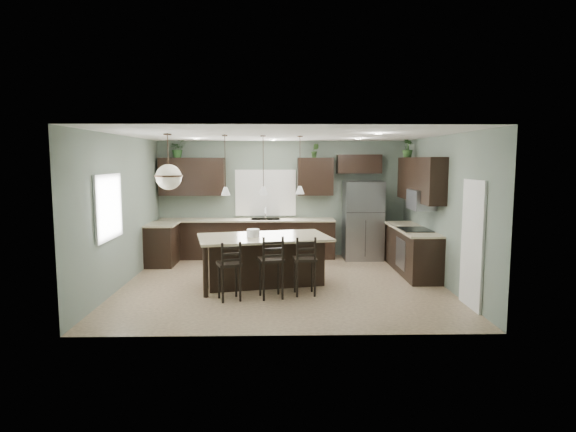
% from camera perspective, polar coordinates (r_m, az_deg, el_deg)
% --- Properties ---
extents(ground, '(6.00, 6.00, 0.00)m').
position_cam_1_polar(ground, '(9.28, -0.57, -7.98)').
color(ground, '#9E8466').
rests_on(ground, ground).
extents(pantry_door, '(0.04, 0.82, 2.04)m').
position_cam_1_polar(pantry_door, '(8.14, 21.00, -3.15)').
color(pantry_door, white).
rests_on(pantry_door, ground).
extents(window_back, '(1.35, 0.02, 1.00)m').
position_cam_1_polar(window_back, '(11.74, -2.68, 2.77)').
color(window_back, white).
rests_on(window_back, room_shell).
extents(window_left, '(0.02, 1.10, 1.00)m').
position_cam_1_polar(window_left, '(8.71, -20.57, 1.00)').
color(window_left, white).
rests_on(window_left, room_shell).
extents(left_return_cabs, '(0.60, 0.90, 0.90)m').
position_cam_1_polar(left_return_cabs, '(11.15, -14.70, -3.34)').
color(left_return_cabs, black).
rests_on(left_return_cabs, ground).
extents(left_return_countertop, '(0.66, 0.96, 0.04)m').
position_cam_1_polar(left_return_countertop, '(11.08, -14.68, -0.95)').
color(left_return_countertop, beige).
rests_on(left_return_countertop, left_return_cabs).
extents(back_lower_cabs, '(4.20, 0.60, 0.90)m').
position_cam_1_polar(back_lower_cabs, '(11.61, -4.91, -2.76)').
color(back_lower_cabs, black).
rests_on(back_lower_cabs, ground).
extents(back_countertop, '(4.20, 0.66, 0.04)m').
position_cam_1_polar(back_countertop, '(11.52, -4.94, -0.47)').
color(back_countertop, beige).
rests_on(back_countertop, back_lower_cabs).
extents(sink_inset, '(0.70, 0.45, 0.01)m').
position_cam_1_polar(sink_inset, '(11.50, -2.70, -0.39)').
color(sink_inset, gray).
rests_on(sink_inset, back_countertop).
extents(faucet, '(0.02, 0.02, 0.28)m').
position_cam_1_polar(faucet, '(11.45, -2.71, 0.31)').
color(faucet, silver).
rests_on(faucet, back_countertop).
extents(back_upper_left, '(1.55, 0.34, 0.90)m').
position_cam_1_polar(back_upper_left, '(11.74, -11.30, 4.60)').
color(back_upper_left, black).
rests_on(back_upper_left, room_shell).
extents(back_upper_right, '(0.85, 0.34, 0.90)m').
position_cam_1_polar(back_upper_right, '(11.60, 3.25, 4.70)').
color(back_upper_right, black).
rests_on(back_upper_right, room_shell).
extents(fridge_header, '(1.05, 0.34, 0.45)m').
position_cam_1_polar(fridge_header, '(11.72, 8.41, 6.12)').
color(fridge_header, black).
rests_on(fridge_header, room_shell).
extents(right_lower_cabs, '(0.60, 2.35, 0.90)m').
position_cam_1_polar(right_lower_cabs, '(10.41, 14.44, -4.04)').
color(right_lower_cabs, black).
rests_on(right_lower_cabs, ground).
extents(right_countertop, '(0.66, 2.35, 0.04)m').
position_cam_1_polar(right_countertop, '(10.33, 14.41, -1.48)').
color(right_countertop, beige).
rests_on(right_countertop, right_lower_cabs).
extents(cooktop, '(0.58, 0.75, 0.02)m').
position_cam_1_polar(cooktop, '(10.07, 14.83, -1.56)').
color(cooktop, black).
rests_on(cooktop, right_countertop).
extents(wall_oven_front, '(0.01, 0.72, 0.60)m').
position_cam_1_polar(wall_oven_front, '(10.07, 13.18, -4.36)').
color(wall_oven_front, gray).
rests_on(wall_oven_front, right_lower_cabs).
extents(right_upper_cabs, '(0.34, 2.35, 0.90)m').
position_cam_1_polar(right_upper_cabs, '(10.28, 15.38, 4.22)').
color(right_upper_cabs, black).
rests_on(right_upper_cabs, room_shell).
extents(microwave, '(0.40, 0.75, 0.40)m').
position_cam_1_polar(microwave, '(10.03, 15.48, 1.87)').
color(microwave, gray).
rests_on(microwave, right_upper_cabs).
extents(refrigerator, '(0.90, 0.74, 1.85)m').
position_cam_1_polar(refrigerator, '(11.52, 8.86, -0.50)').
color(refrigerator, gray).
rests_on(refrigerator, ground).
extents(kitchen_island, '(2.63, 1.84, 0.92)m').
position_cam_1_polar(kitchen_island, '(9.11, -2.88, -5.28)').
color(kitchen_island, black).
rests_on(kitchen_island, ground).
extents(serving_dish, '(0.24, 0.24, 0.14)m').
position_cam_1_polar(serving_dish, '(8.98, -4.16, -2.01)').
color(serving_dish, silver).
rests_on(serving_dish, kitchen_island).
extents(bar_stool_left, '(0.47, 0.47, 1.01)m').
position_cam_1_polar(bar_stool_left, '(8.14, -6.97, -6.44)').
color(bar_stool_left, black).
rests_on(bar_stool_left, ground).
extents(bar_stool_center, '(0.48, 0.48, 1.09)m').
position_cam_1_polar(bar_stool_center, '(8.21, -2.01, -6.02)').
color(bar_stool_center, black).
rests_on(bar_stool_center, ground).
extents(bar_stool_right, '(0.42, 0.42, 1.04)m').
position_cam_1_polar(bar_stool_right, '(8.40, 1.99, -5.88)').
color(bar_stool_right, black).
rests_on(bar_stool_right, ground).
extents(pendant_left, '(0.17, 0.17, 1.10)m').
position_cam_1_polar(pendant_left, '(8.81, -7.46, 5.99)').
color(pendant_left, white).
rests_on(pendant_left, room_shell).
extents(pendant_center, '(0.17, 0.17, 1.10)m').
position_cam_1_polar(pendant_center, '(8.91, -2.95, 6.04)').
color(pendant_center, white).
rests_on(pendant_center, room_shell).
extents(pendant_right, '(0.17, 0.17, 1.10)m').
position_cam_1_polar(pendant_right, '(9.07, 1.43, 6.06)').
color(pendant_right, silver).
rests_on(pendant_right, room_shell).
extents(chandelier, '(0.49, 0.49, 0.97)m').
position_cam_1_polar(chandelier, '(8.59, -14.01, 6.25)').
color(chandelier, '#EDE4C2').
rests_on(chandelier, room_shell).
extents(plant_back_left, '(0.47, 0.44, 0.43)m').
position_cam_1_polar(plant_back_left, '(11.77, -12.93, 7.80)').
color(plant_back_left, '#22471F').
rests_on(plant_back_left, back_upper_left).
extents(plant_back_right, '(0.21, 0.18, 0.33)m').
position_cam_1_polar(plant_back_right, '(11.56, 3.21, 7.75)').
color(plant_back_right, '#335625').
rests_on(plant_back_right, back_upper_right).
extents(plant_right_wall, '(0.30, 0.30, 0.41)m').
position_cam_1_polar(plant_right_wall, '(11.15, 13.99, 7.79)').
color(plant_right_wall, '#2D5223').
rests_on(plant_right_wall, right_upper_cabs).
extents(room_shell, '(6.00, 6.00, 6.00)m').
position_cam_1_polar(room_shell, '(9.00, -0.58, 2.54)').
color(room_shell, slate).
rests_on(room_shell, ground).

